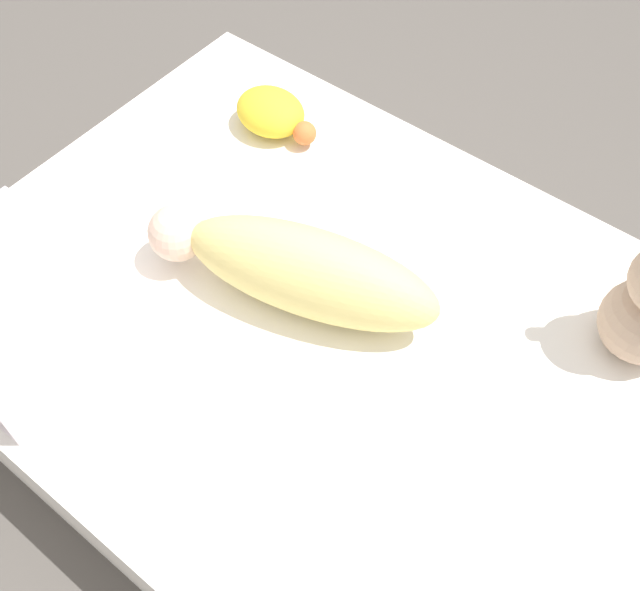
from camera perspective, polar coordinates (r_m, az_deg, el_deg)
The scene contains 5 objects.
ground_plane at distance 1.58m, azimuth 0.61°, elevation -6.59°, with size 12.00×12.00×0.00m, color #514C47.
bed_mattress at distance 1.48m, azimuth 0.65°, elevation -4.44°, with size 1.48×1.08×0.23m.
swaddled_baby at distance 1.35m, azimuth -1.71°, elevation 2.04°, with size 0.57×0.28×0.18m.
pillow at distance 1.45m, azimuth -22.43°, elevation -0.79°, with size 0.38×0.32×0.11m.
turtle_plush at distance 1.71m, azimuth -3.62°, elevation 13.70°, with size 0.20×0.13×0.09m.
Camera 1 is at (0.46, -0.61, 1.39)m, focal length 42.00 mm.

